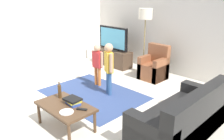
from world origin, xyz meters
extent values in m
plane|color=beige|center=(0.00, 0.00, 0.00)|extent=(7.80, 7.80, 0.00)
cube|color=silver|center=(0.00, 3.00, 1.35)|extent=(6.00, 0.12, 2.70)
cube|color=silver|center=(-3.00, 0.00, 1.35)|extent=(0.12, 6.00, 2.70)
cube|color=#33477A|center=(-0.45, 0.45, 0.00)|extent=(2.20, 1.60, 0.01)
cube|color=#4C3828|center=(-1.64, 2.30, 0.25)|extent=(1.20, 0.44, 0.50)
cube|color=black|center=(-1.64, 2.25, 0.10)|extent=(1.10, 0.32, 0.03)
cube|color=black|center=(-1.64, 2.28, 0.52)|extent=(0.44, 0.28, 0.03)
cube|color=black|center=(-1.64, 2.28, 0.87)|extent=(1.10, 0.07, 0.68)
cube|color=#59B2D8|center=(-1.64, 2.24, 0.87)|extent=(1.00, 0.01, 0.58)
cube|color=black|center=(1.70, 0.41, 0.21)|extent=(0.80, 1.80, 0.42)
cube|color=black|center=(2.00, 0.41, 0.43)|extent=(0.20, 1.80, 0.86)
cube|color=black|center=(1.70, -0.39, 0.30)|extent=(0.80, 0.20, 0.60)
cube|color=black|center=(1.70, 1.21, 0.30)|extent=(0.80, 0.20, 0.60)
cube|color=#B22823|center=(1.85, 0.96, 0.56)|extent=(0.10, 0.32, 0.32)
cube|color=brown|center=(-0.08, 2.20, 0.21)|extent=(0.60, 0.60, 0.42)
cube|color=brown|center=(-0.08, 2.42, 0.45)|extent=(0.60, 0.16, 0.90)
cube|color=brown|center=(-0.32, 2.20, 0.30)|extent=(0.12, 0.60, 0.60)
cube|color=brown|center=(0.16, 2.20, 0.30)|extent=(0.12, 0.60, 0.60)
cylinder|color=#262626|center=(-0.59, 2.45, 0.01)|extent=(0.28, 0.28, 0.02)
cylinder|color=#99844C|center=(-0.59, 2.45, 0.76)|extent=(0.03, 0.03, 1.50)
cylinder|color=silver|center=(-0.59, 2.45, 1.64)|extent=(0.36, 0.36, 0.28)
cylinder|color=orange|center=(-0.84, 0.88, 0.23)|extent=(0.08, 0.08, 0.46)
cylinder|color=orange|center=(-0.73, 0.89, 0.23)|extent=(0.08, 0.08, 0.46)
cube|color=red|center=(-0.78, 0.88, 0.66)|extent=(0.23, 0.15, 0.39)
sphere|color=tan|center=(-0.78, 0.88, 0.94)|extent=(0.16, 0.16, 0.16)
cylinder|color=tan|center=(-0.92, 0.87, 0.68)|extent=(0.06, 0.06, 0.36)
cylinder|color=tan|center=(-0.64, 0.90, 0.68)|extent=(0.06, 0.06, 0.36)
cylinder|color=#33598C|center=(-0.27, 0.75, 0.26)|extent=(0.09, 0.09, 0.52)
cylinder|color=#33598C|center=(-0.16, 0.69, 0.26)|extent=(0.09, 0.09, 0.52)
cube|color=gold|center=(-0.22, 0.72, 0.75)|extent=(0.28, 0.24, 0.45)
sphere|color=tan|center=(-0.22, 0.72, 1.07)|extent=(0.19, 0.19, 0.19)
cylinder|color=tan|center=(-0.36, 0.79, 0.77)|extent=(0.07, 0.07, 0.40)
cylinder|color=tan|center=(-0.08, 0.65, 0.77)|extent=(0.07, 0.07, 0.40)
cube|color=#513823|center=(0.25, -0.75, 0.40)|extent=(1.00, 0.60, 0.04)
cylinder|color=#513823|center=(-0.20, -1.00, 0.19)|extent=(0.05, 0.05, 0.38)
cylinder|color=#513823|center=(0.70, -1.00, 0.19)|extent=(0.05, 0.05, 0.38)
cylinder|color=#513823|center=(-0.20, -0.50, 0.19)|extent=(0.05, 0.05, 0.38)
cylinder|color=#513823|center=(0.70, -0.50, 0.19)|extent=(0.05, 0.05, 0.38)
cube|color=#334CA5|center=(0.32, -0.63, 0.44)|extent=(0.28, 0.19, 0.04)
cube|color=yellow|center=(0.31, -0.62, 0.47)|extent=(0.25, 0.23, 0.02)
cube|color=black|center=(0.29, -0.62, 0.50)|extent=(0.29, 0.24, 0.03)
cylinder|color=#4C3319|center=(-0.05, -0.65, 0.54)|extent=(0.06, 0.06, 0.24)
cylinder|color=#4C3319|center=(-0.05, -0.65, 0.69)|extent=(0.02, 0.02, 0.06)
cube|color=black|center=(0.57, -0.65, 0.43)|extent=(0.17, 0.13, 0.02)
cylinder|color=white|center=(0.47, -0.87, 0.43)|extent=(0.22, 0.22, 0.02)
cube|color=silver|center=(0.49, -0.87, 0.44)|extent=(0.13, 0.09, 0.01)
camera|label=1|loc=(3.22, -2.61, 2.19)|focal=37.08mm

